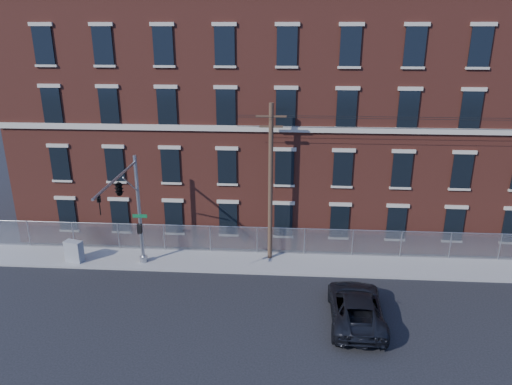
{
  "coord_description": "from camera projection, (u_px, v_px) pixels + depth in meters",
  "views": [
    {
      "loc": [
        2.96,
        -22.25,
        14.42
      ],
      "look_at": [
        1.21,
        4.0,
        5.14
      ],
      "focal_mm": 33.57,
      "sensor_mm": 36.0,
      "label": 1
    }
  ],
  "objects": [
    {
      "name": "mill_building",
      "position": [
        409.0,
        113.0,
        35.56
      ],
      "size": [
        55.3,
        14.32,
        16.3
      ],
      "color": "maroon",
      "rests_on": "ground"
    },
    {
      "name": "utility_pole_near",
      "position": [
        271.0,
        181.0,
        29.28
      ],
      "size": [
        1.8,
        0.28,
        10.0
      ],
      "color": "#4A3525",
      "rests_on": "ground"
    },
    {
      "name": "pickup_truck",
      "position": [
        356.0,
        307.0,
        24.4
      ],
      "size": [
        2.81,
        5.81,
        1.59
      ],
      "primitive_type": "imported",
      "rotation": [
        0.0,
        0.0,
        3.11
      ],
      "color": "black",
      "rests_on": "ground"
    },
    {
      "name": "ground",
      "position": [
        229.0,
        306.0,
        25.92
      ],
      "size": [
        140.0,
        140.0,
        0.0
      ],
      "primitive_type": "plane",
      "color": "black",
      "rests_on": "ground"
    },
    {
      "name": "traffic_signal_mast",
      "position": [
        124.0,
        196.0,
        26.55
      ],
      "size": [
        0.9,
        6.75,
        7.0
      ],
      "color": "#9EA0A5",
      "rests_on": "ground"
    },
    {
      "name": "utility_cabinet",
      "position": [
        74.0,
        251.0,
        30.33
      ],
      "size": [
        1.21,
        0.82,
        1.38
      ],
      "primitive_type": "cube",
      "rotation": [
        0.0,
        0.0,
        -0.26
      ],
      "color": "gray",
      "rests_on": "sidewalk"
    },
    {
      "name": "chain_link_fence",
      "position": [
        426.0,
        244.0,
        30.74
      ],
      "size": [
        59.06,
        0.06,
        1.85
      ],
      "color": "#A5A8AD",
      "rests_on": "ground"
    },
    {
      "name": "sidewalk",
      "position": [
        429.0,
        268.0,
        29.85
      ],
      "size": [
        65.0,
        3.0,
        0.12
      ],
      "primitive_type": "cube",
      "color": "gray",
      "rests_on": "ground"
    }
  ]
}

